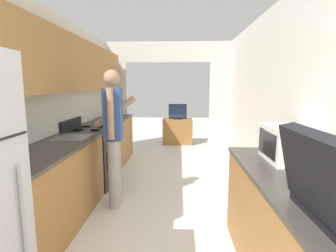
# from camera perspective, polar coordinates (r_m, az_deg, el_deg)

# --- Properties ---
(wall_left) EXTENTS (0.38, 7.86, 2.50)m
(wall_left) POSITION_cam_1_polar(r_m,az_deg,el_deg) (3.52, -24.83, 7.60)
(wall_left) COLOR silver
(wall_left) RESTS_ON ground_plane
(wall_right) EXTENTS (0.06, 7.86, 2.50)m
(wall_right) POSITION_cam_1_polar(r_m,az_deg,el_deg) (2.92, 26.01, 2.34)
(wall_right) COLOR silver
(wall_right) RESTS_ON ground_plane
(wall_far_with_doorway) EXTENTS (3.20, 0.06, 2.50)m
(wall_far_with_doorway) POSITION_cam_1_polar(r_m,az_deg,el_deg) (6.02, -0.03, 8.15)
(wall_far_with_doorway) COLOR silver
(wall_far_with_doorway) RESTS_ON ground_plane
(counter_left) EXTENTS (0.62, 4.25, 0.89)m
(counter_left) POSITION_cam_1_polar(r_m,az_deg,el_deg) (4.06, -17.35, -7.14)
(counter_left) COLOR #9E6B38
(counter_left) RESTS_ON ground_plane
(counter_right) EXTENTS (0.62, 1.94, 0.89)m
(counter_right) POSITION_cam_1_polar(r_m,az_deg,el_deg) (2.23, 25.93, -21.30)
(counter_right) COLOR #9E6B38
(counter_right) RESTS_ON ground_plane
(range_oven) EXTENTS (0.66, 0.73, 1.03)m
(range_oven) POSITION_cam_1_polar(r_m,az_deg,el_deg) (4.23, -16.35, -6.37)
(range_oven) COLOR black
(range_oven) RESTS_ON ground_plane
(person) EXTENTS (0.55, 0.39, 1.72)m
(person) POSITION_cam_1_polar(r_m,az_deg,el_deg) (3.34, -11.76, -1.75)
(person) COLOR #9E9E9E
(person) RESTS_ON ground_plane
(microwave) EXTENTS (0.36, 0.49, 0.30)m
(microwave) POSITION_cam_1_polar(r_m,az_deg,el_deg) (2.47, 24.72, -3.52)
(microwave) COLOR white
(microwave) RESTS_ON counter_right
(book_stack) EXTENTS (0.24, 0.28, 0.09)m
(book_stack) POSITION_cam_1_polar(r_m,az_deg,el_deg) (2.03, 28.29, -9.45)
(book_stack) COLOR #2D4C99
(book_stack) RESTS_ON counter_right
(tv_cabinet) EXTENTS (0.77, 0.42, 0.66)m
(tv_cabinet) POSITION_cam_1_polar(r_m,az_deg,el_deg) (6.93, 2.10, -1.18)
(tv_cabinet) COLOR #9E6B38
(tv_cabinet) RESTS_ON ground_plane
(television) EXTENTS (0.46, 0.16, 0.39)m
(television) POSITION_cam_1_polar(r_m,az_deg,el_deg) (6.82, 2.12, 3.10)
(television) COLOR black
(television) RESTS_ON tv_cabinet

